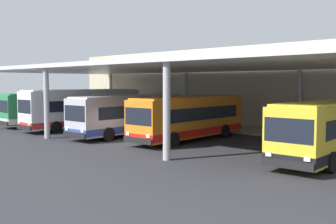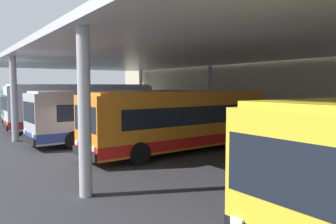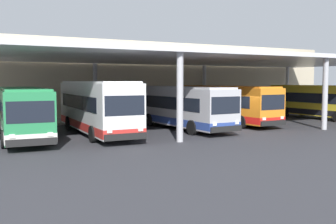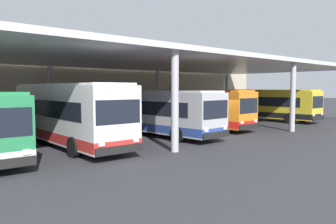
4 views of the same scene
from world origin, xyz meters
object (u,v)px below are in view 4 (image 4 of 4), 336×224
bus_middle_bay (157,112)px  bus_far_bay (195,108)px  bus_second_bay (68,114)px  bus_departing (267,104)px

bus_middle_bay → bus_far_bay: size_ratio=1.00×
bus_second_bay → bus_middle_bay: size_ratio=1.07×
bus_middle_bay → bus_departing: bearing=2.9°
bus_second_bay → bus_departing: (21.95, 0.56, -0.19)m
bus_far_bay → bus_departing: 10.30m
bus_far_bay → bus_second_bay: bearing=-175.1°
bus_second_bay → bus_departing: 21.95m
bus_second_bay → bus_middle_bay: (6.52, -0.23, -0.19)m
bus_second_bay → bus_far_bay: size_ratio=1.07×
bus_far_bay → bus_departing: bearing=-2.4°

